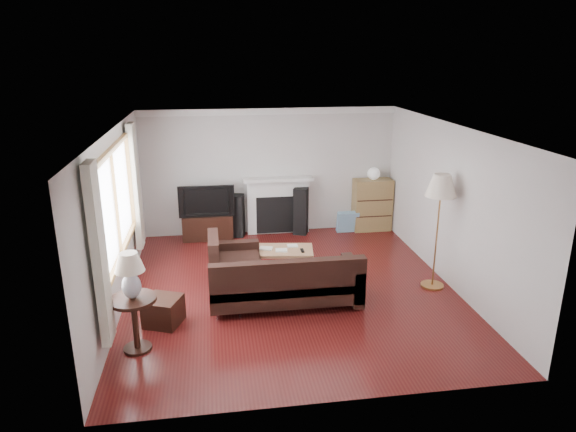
{
  "coord_description": "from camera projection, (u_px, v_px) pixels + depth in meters",
  "views": [
    {
      "loc": [
        -1.13,
        -7.19,
        3.54
      ],
      "look_at": [
        0.0,
        0.3,
        1.1
      ],
      "focal_mm": 32.0,
      "sensor_mm": 36.0,
      "label": 1
    }
  ],
  "objects": [
    {
      "name": "television",
      "position": [
        206.0,
        200.0,
        9.94
      ],
      "size": [
        1.07,
        0.14,
        0.62
      ],
      "primitive_type": "imported",
      "color": "black",
      "rests_on": "tv_stand"
    },
    {
      "name": "curtain_far",
      "position": [
        136.0,
        187.0,
        8.48
      ],
      "size": [
        0.1,
        0.35,
        2.1
      ],
      "primitive_type": "cube",
      "color": "beige",
      "rests_on": "room"
    },
    {
      "name": "globe_lamp",
      "position": [
        374.0,
        174.0,
        10.32
      ],
      "size": [
        0.25,
        0.25,
        0.25
      ],
      "primitive_type": "sphere",
      "color": "white",
      "rests_on": "bookshelf"
    },
    {
      "name": "curtain_near",
      "position": [
        99.0,
        256.0,
        5.62
      ],
      "size": [
        0.1,
        0.35,
        2.1
      ],
      "primitive_type": "cube",
      "color": "beige",
      "rests_on": "room"
    },
    {
      "name": "sectional_sofa",
      "position": [
        285.0,
        280.0,
        7.42
      ],
      "size": [
        2.36,
        1.72,
        0.76
      ],
      "primitive_type": "cube",
      "color": "black",
      "rests_on": "ground"
    },
    {
      "name": "speaker_right",
      "position": [
        301.0,
        211.0,
        10.32
      ],
      "size": [
        0.37,
        0.4,
        0.96
      ],
      "primitive_type": "cube",
      "rotation": [
        0.0,
        0.0,
        -0.39
      ],
      "color": "black",
      "rests_on": "ground"
    },
    {
      "name": "speaker_left",
      "position": [
        238.0,
        216.0,
        10.19
      ],
      "size": [
        0.29,
        0.33,
        0.85
      ],
      "primitive_type": "cube",
      "rotation": [
        0.0,
        0.0,
        -0.22
      ],
      "color": "black",
      "rests_on": "ground"
    },
    {
      "name": "floor_lamp",
      "position": [
        437.0,
        232.0,
        7.82
      ],
      "size": [
        0.47,
        0.47,
        1.81
      ],
      "primitive_type": "cube",
      "rotation": [
        0.0,
        0.0,
        -0.01
      ],
      "color": "#A57139",
      "rests_on": "ground"
    },
    {
      "name": "coffee_table",
      "position": [
        281.0,
        260.0,
        8.56
      ],
      "size": [
        1.13,
        0.72,
        0.41
      ],
      "primitive_type": "cube",
      "rotation": [
        0.0,
        0.0,
        -0.14
      ],
      "color": "#A6764F",
      "rests_on": "ground"
    },
    {
      "name": "footstool",
      "position": [
        163.0,
        311.0,
        6.94
      ],
      "size": [
        0.58,
        0.58,
        0.38
      ],
      "primitive_type": "cube",
      "rotation": [
        0.0,
        0.0,
        -0.39
      ],
      "color": "black",
      "rests_on": "ground"
    },
    {
      "name": "tv_stand",
      "position": [
        208.0,
        226.0,
        10.11
      ],
      "size": [
        0.98,
        0.44,
        0.49
      ],
      "primitive_type": "cube",
      "color": "black",
      "rests_on": "ground"
    },
    {
      "name": "window",
      "position": [
        116.0,
        204.0,
        7.0
      ],
      "size": [
        0.12,
        2.74,
        1.54
      ],
      "primitive_type": "cube",
      "color": "brown",
      "rests_on": "room"
    },
    {
      "name": "room",
      "position": [
        291.0,
        213.0,
        7.63
      ],
      "size": [
        5.1,
        5.6,
        2.54
      ],
      "color": "#531412",
      "rests_on": "ground"
    },
    {
      "name": "side_table",
      "position": [
        135.0,
        324.0,
        6.28
      ],
      "size": [
        0.56,
        0.56,
        0.71
      ],
      "primitive_type": "cube",
      "color": "black",
      "rests_on": "ground"
    },
    {
      "name": "table_lamp",
      "position": [
        130.0,
        276.0,
        6.09
      ],
      "size": [
        0.36,
        0.36,
        0.58
      ],
      "primitive_type": "cube",
      "color": "silver",
      "rests_on": "side_table"
    },
    {
      "name": "bookshelf",
      "position": [
        372.0,
        205.0,
        10.52
      ],
      "size": [
        0.77,
        0.37,
        1.06
      ],
      "primitive_type": "cube",
      "color": "olive",
      "rests_on": "ground"
    },
    {
      "name": "fireplace",
      "position": [
        278.0,
        205.0,
        10.34
      ],
      "size": [
        1.4,
        0.26,
        1.15
      ],
      "primitive_type": "cube",
      "color": "white",
      "rests_on": "room"
    }
  ]
}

